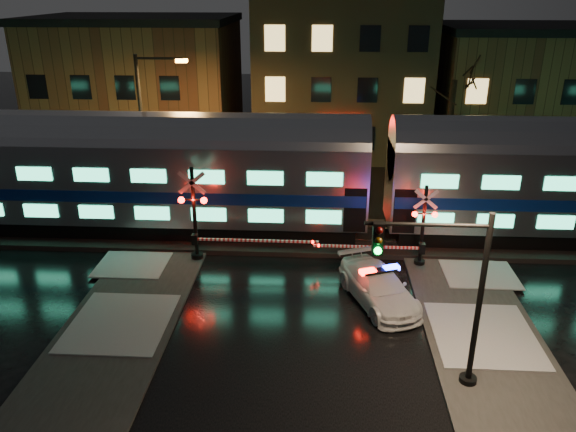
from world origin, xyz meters
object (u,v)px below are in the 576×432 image
Objects in this scene: traffic_light at (449,299)px; crossing_signal_right at (414,235)px; crossing_signal_left at (203,224)px; streetlight at (147,122)px; police_car at (378,287)px.

crossing_signal_right is at bearing 77.89° from traffic_light.
streetlight is (-4.16, 6.69, 2.95)m from crossing_signal_left.
police_car is at bearing 96.63° from traffic_light.
streetlight is at bearing 153.33° from crossing_signal_right.
traffic_light is 0.70× the size of streetlight.
police_car is 5.58m from traffic_light.
crossing_signal_right is at bearing -26.67° from streetlight.
traffic_light is (1.45, -4.84, 2.38)m from police_car.
crossing_signal_left is 1.07× the size of traffic_light.
traffic_light is at bearing -94.71° from police_car.
streetlight is (-11.61, 9.78, 4.08)m from police_car.
police_car is at bearing -40.12° from streetlight.
police_car is 0.80× the size of crossing_signal_left.
crossing_signal_left is at bearing -58.12° from streetlight.
streetlight is (-13.35, 6.70, 3.21)m from crossing_signal_right.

